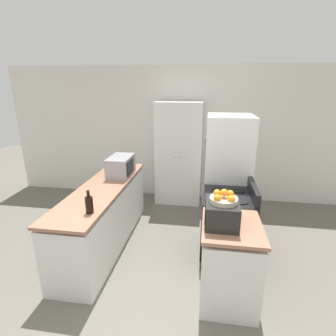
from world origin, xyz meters
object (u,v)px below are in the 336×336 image
Objects in this scene: refrigerator at (227,175)px; fruit_bowl at (224,198)px; stove at (227,226)px; wine_bottle at (89,204)px; toaster_oven at (222,213)px; microwave at (121,166)px; pantry_cabinet at (179,154)px.

refrigerator reaches higher than fruit_bowl.
stove is 4.01× the size of wine_bottle.
stove is at bearing -91.04° from refrigerator.
toaster_oven is at bearing -1.18° from wine_bottle.
fruit_bowl is at bearing -1.80° from wine_bottle.
refrigerator is 3.42× the size of microwave.
pantry_cabinet is 1.38m from microwave.
refrigerator reaches higher than wine_bottle.
pantry_cabinet is at bearing 132.82° from refrigerator.
pantry_cabinet is 4.85× the size of toaster_oven.
pantry_cabinet is 2.51m from wine_bottle.
fruit_bowl is at bearing -73.65° from pantry_cabinet.
microwave reaches higher than wine_bottle.
pantry_cabinet reaches higher than microwave.
stove is 0.90m from refrigerator.
toaster_oven is 1.46× the size of fruit_bowl.
toaster_oven is at bearing 119.03° from fruit_bowl.
stove is 1.98× the size of microwave.
toaster_oven is at bearing -41.24° from microwave.
wine_bottle is 0.96× the size of fruit_bowl.
pantry_cabinet reaches higher than wine_bottle.
toaster_oven is at bearing -95.50° from refrigerator.
wine_bottle is at bearing 178.82° from toaster_oven.
pantry_cabinet is at bearing 106.27° from toaster_oven.
stove is 1.05m from fruit_bowl.
wine_bottle is at bearing 178.20° from fruit_bowl.
fruit_bowl is (-0.14, -1.53, 0.27)m from refrigerator.
toaster_oven is at bearing -73.73° from pantry_cabinet.
microwave reaches higher than toaster_oven.
toaster_oven is 0.17m from fruit_bowl.
wine_bottle is 1.41m from toaster_oven.
pantry_cabinet is 7.10× the size of fruit_bowl.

